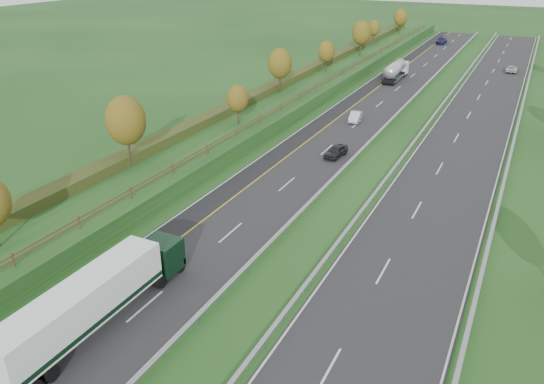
{
  "coord_description": "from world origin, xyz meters",
  "views": [
    {
      "loc": [
        23.09,
        -12.65,
        23.28
      ],
      "look_at": [
        2.8,
        28.27,
        2.2
      ],
      "focal_mm": 35.0,
      "sensor_mm": 36.0,
      "label": 1
    }
  ],
  "objects": [
    {
      "name": "hedge_left",
      "position": [
        -15.0,
        60.0,
        2.55
      ],
      "size": [
        2.2,
        180.0,
        1.1
      ],
      "primitive_type": "cube",
      "color": "#2D3C18",
      "rests_on": "embankment_left"
    },
    {
      "name": "car_oncoming",
      "position": [
        18.65,
        107.22,
        0.7
      ],
      "size": [
        2.34,
        4.8,
        1.31
      ],
      "primitive_type": "imported",
      "rotation": [
        0.0,
        0.0,
        3.18
      ],
      "color": "silver",
      "rests_on": "far_carriageway"
    },
    {
      "name": "lane_markings",
      "position": [
        6.4,
        59.88,
        0.05
      ],
      "size": [
        26.75,
        200.0,
        0.01
      ],
      "color": "silver",
      "rests_on": "near_carriageway"
    },
    {
      "name": "near_carriageway",
      "position": [
        0.0,
        60.0,
        0.02
      ],
      "size": [
        10.5,
        200.0,
        0.04
      ],
      "primitive_type": "cube",
      "color": "#242427",
      "rests_on": "ground"
    },
    {
      "name": "hard_shoulder",
      "position": [
        -3.75,
        60.0,
        0.02
      ],
      "size": [
        3.0,
        200.0,
        0.04
      ],
      "primitive_type": "cube",
      "color": "black",
      "rests_on": "ground"
    },
    {
      "name": "car_small_far",
      "position": [
        -0.79,
        137.19,
        0.86
      ],
      "size": [
        2.36,
        5.67,
        1.64
      ],
      "primitive_type": "imported",
      "rotation": [
        0.0,
        0.0,
        0.01
      ],
      "color": "#161645",
      "rests_on": "near_carriageway"
    },
    {
      "name": "box_lorry",
      "position": [
        -0.03,
        7.82,
        2.33
      ],
      "size": [
        2.58,
        16.28,
        4.06
      ],
      "color": "black",
      "rests_on": "near_carriageway"
    },
    {
      "name": "ground",
      "position": [
        8.0,
        55.0,
        0.0
      ],
      "size": [
        400.0,
        400.0,
        0.0
      ],
      "primitive_type": "plane",
      "color": "#1A4217",
      "rests_on": "ground"
    },
    {
      "name": "road_tanker",
      "position": [
        -1.02,
        89.83,
        1.86
      ],
      "size": [
        2.4,
        11.22,
        3.46
      ],
      "color": "silver",
      "rests_on": "near_carriageway"
    },
    {
      "name": "far_carriageway",
      "position": [
        16.5,
        60.0,
        0.02
      ],
      "size": [
        10.5,
        200.0,
        0.04
      ],
      "primitive_type": "cube",
      "color": "#242427",
      "rests_on": "ground"
    },
    {
      "name": "median_barrier_far",
      "position": [
        10.8,
        60.0,
        0.61
      ],
      "size": [
        0.32,
        200.0,
        0.71
      ],
      "color": "gray",
      "rests_on": "ground"
    },
    {
      "name": "trees_left",
      "position": [
        -12.64,
        56.63,
        6.37
      ],
      "size": [
        6.64,
        164.3,
        7.66
      ],
      "color": "#2D2116",
      "rests_on": "embankment_left"
    },
    {
      "name": "outer_barrier_far",
      "position": [
        22.3,
        60.0,
        0.62
      ],
      "size": [
        0.32,
        200.0,
        0.71
      ],
      "color": "gray",
      "rests_on": "ground"
    },
    {
      "name": "median_barrier_near",
      "position": [
        5.7,
        60.0,
        0.61
      ],
      "size": [
        0.32,
        200.0,
        0.71
      ],
      "color": "gray",
      "rests_on": "ground"
    },
    {
      "name": "fence_left",
      "position": [
        -8.5,
        59.59,
        2.73
      ],
      "size": [
        0.12,
        189.06,
        1.2
      ],
      "color": "#422B19",
      "rests_on": "embankment_left"
    },
    {
      "name": "car_dark_near",
      "position": [
        3.11,
        45.22,
        0.74
      ],
      "size": [
        2.14,
        4.28,
        1.4
      ],
      "primitive_type": "imported",
      "rotation": [
        0.0,
        0.0,
        -0.12
      ],
      "color": "black",
      "rests_on": "near_carriageway"
    },
    {
      "name": "car_silver_mid",
      "position": [
        0.6,
        60.37,
        0.73
      ],
      "size": [
        2.0,
        4.33,
        1.38
      ],
      "primitive_type": "imported",
      "rotation": [
        0.0,
        0.0,
        0.13
      ],
      "color": "silver",
      "rests_on": "near_carriageway"
    },
    {
      "name": "embankment_left",
      "position": [
        -13.0,
        60.0,
        1.0
      ],
      "size": [
        12.0,
        200.0,
        2.0
      ],
      "primitive_type": "cube",
      "color": "#1A4217",
      "rests_on": "ground"
    }
  ]
}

